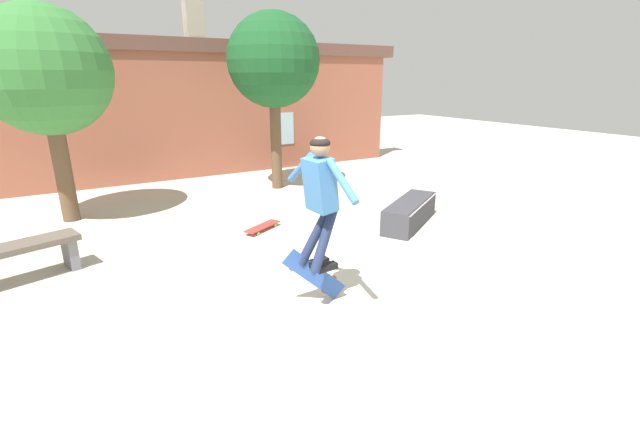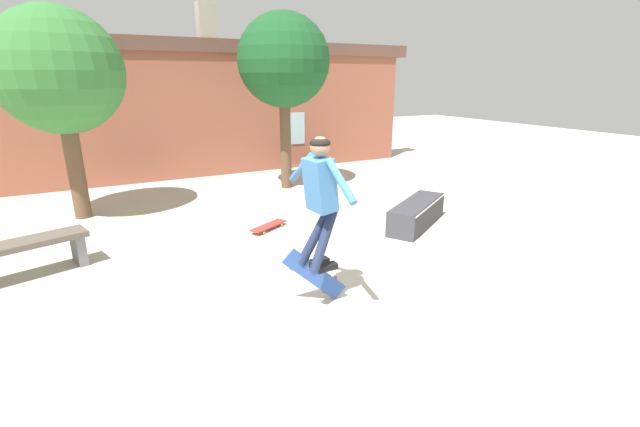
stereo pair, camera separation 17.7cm
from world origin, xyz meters
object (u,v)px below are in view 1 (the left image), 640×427
object	(u,v)px
park_bench	(10,257)
tree_left	(45,72)
skateboard_flipping	(315,275)
skateboard_resting	(262,226)
skate_ledge	(410,213)
tree_right	(274,62)
skater	(320,192)

from	to	relation	value
park_bench	tree_left	bearing A→B (deg)	58.43
skateboard_flipping	skateboard_resting	size ratio (longest dim) A/B	0.98
park_bench	skateboard_flipping	distance (m)	3.90
skate_ledge	tree_right	bearing A→B (deg)	72.82
tree_left	skate_ledge	size ratio (longest dim) A/B	2.18
skate_ledge	skateboard_resting	world-z (taller)	skate_ledge
tree_right	skate_ledge	world-z (taller)	tree_right
tree_right	skate_ledge	distance (m)	4.63
tree_left	skateboard_resting	size ratio (longest dim) A/B	4.82
skateboard_flipping	skateboard_resting	bearing A→B (deg)	92.60
skateboard_flipping	park_bench	bearing A→B (deg)	154.91
park_bench	skateboard_resting	bearing A→B (deg)	-12.34
tree_right	park_bench	distance (m)	6.34
skate_ledge	skateboard_resting	bearing A→B (deg)	125.52
tree_left	skater	xyz separation A→B (m)	(2.47, -5.00, -1.27)
tree_right	skateboard_flipping	xyz separation A→B (m)	(-1.92, -5.27, -2.53)
tree_right	skateboard_resting	bearing A→B (deg)	-119.40
skateboard_flipping	tree_right	bearing A→B (deg)	81.90
tree_right	skateboard_flipping	world-z (taller)	tree_right
park_bench	skateboard_flipping	world-z (taller)	skateboard_flipping
tree_right	skater	bearing A→B (deg)	-109.45
skater	skateboard_resting	bearing A→B (deg)	77.04
tree_left	tree_right	bearing A→B (deg)	4.50
tree_left	skater	world-z (taller)	tree_left
skate_ledge	skater	size ratio (longest dim) A/B	1.15
park_bench	skate_ledge	xyz separation A→B (m)	(5.98, -0.75, -0.15)
tree_left	skateboard_flipping	world-z (taller)	tree_left
park_bench	skateboard_flipping	xyz separation A→B (m)	(3.11, -2.35, -0.02)
tree_right	skateboard_flipping	bearing A→B (deg)	-110.02
tree_right	tree_left	size ratio (longest dim) A/B	1.06
skate_ledge	skater	world-z (taller)	skater
tree_right	skater	distance (m)	5.87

